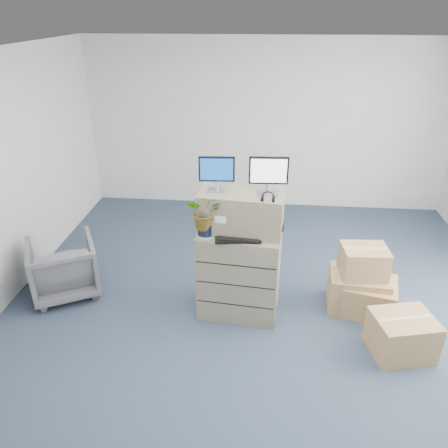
{
  "coord_description": "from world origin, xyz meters",
  "views": [
    {
      "loc": [
        -0.04,
        -3.72,
        3.2
      ],
      "look_at": [
        -0.43,
        0.4,
        1.12
      ],
      "focal_mm": 35.0,
      "sensor_mm": 36.0,
      "label": 1
    }
  ],
  "objects_px": {
    "water_bottle": "(243,220)",
    "monitor_left": "(217,172)",
    "monitor_right": "(269,173)",
    "keyboard": "(238,238)",
    "filing_cabinet_lower": "(239,273)",
    "office_chair": "(63,265)",
    "potted_plant": "(205,216)"
  },
  "relations": [
    {
      "from": "monitor_left",
      "to": "water_bottle",
      "type": "distance_m",
      "value": 0.58
    },
    {
      "from": "monitor_right",
      "to": "keyboard",
      "type": "height_order",
      "value": "monitor_right"
    },
    {
      "from": "keyboard",
      "to": "water_bottle",
      "type": "bearing_deg",
      "value": 69.22
    },
    {
      "from": "monitor_left",
      "to": "monitor_right",
      "type": "bearing_deg",
      "value": -7.7
    },
    {
      "from": "filing_cabinet_lower",
      "to": "monitor_right",
      "type": "xyz_separation_m",
      "value": [
        0.27,
        0.05,
        1.17
      ]
    },
    {
      "from": "filing_cabinet_lower",
      "to": "office_chair",
      "type": "height_order",
      "value": "filing_cabinet_lower"
    },
    {
      "from": "filing_cabinet_lower",
      "to": "water_bottle",
      "type": "bearing_deg",
      "value": 34.11
    },
    {
      "from": "monitor_left",
      "to": "potted_plant",
      "type": "relative_size",
      "value": 0.89
    },
    {
      "from": "water_bottle",
      "to": "potted_plant",
      "type": "xyz_separation_m",
      "value": [
        -0.39,
        -0.11,
        0.08
      ]
    },
    {
      "from": "monitor_left",
      "to": "potted_plant",
      "type": "xyz_separation_m",
      "value": [
        -0.1,
        -0.18,
        -0.42
      ]
    },
    {
      "from": "filing_cabinet_lower",
      "to": "keyboard",
      "type": "distance_m",
      "value": 0.55
    },
    {
      "from": "monitor_right",
      "to": "keyboard",
      "type": "bearing_deg",
      "value": -147.53
    },
    {
      "from": "filing_cabinet_lower",
      "to": "monitor_right",
      "type": "relative_size",
      "value": 2.58
    },
    {
      "from": "monitor_left",
      "to": "office_chair",
      "type": "distance_m",
      "value": 2.29
    },
    {
      "from": "filing_cabinet_lower",
      "to": "potted_plant",
      "type": "height_order",
      "value": "potted_plant"
    },
    {
      "from": "monitor_left",
      "to": "monitor_right",
      "type": "relative_size",
      "value": 0.93
    },
    {
      "from": "keyboard",
      "to": "office_chair",
      "type": "xyz_separation_m",
      "value": [
        -2.13,
        0.33,
        -0.65
      ]
    },
    {
      "from": "keyboard",
      "to": "office_chair",
      "type": "height_order",
      "value": "keyboard"
    },
    {
      "from": "office_chair",
      "to": "potted_plant",
      "type": "bearing_deg",
      "value": 143.78
    },
    {
      "from": "water_bottle",
      "to": "monitor_left",
      "type": "bearing_deg",
      "value": 165.97
    },
    {
      "from": "monitor_left",
      "to": "potted_plant",
      "type": "bearing_deg",
      "value": -122.16
    },
    {
      "from": "keyboard",
      "to": "monitor_left",
      "type": "bearing_deg",
      "value": 128.35
    },
    {
      "from": "monitor_left",
      "to": "office_chair",
      "type": "xyz_separation_m",
      "value": [
        -1.89,
        0.09,
        -1.29
      ]
    },
    {
      "from": "water_bottle",
      "to": "filing_cabinet_lower",
      "type": "bearing_deg",
      "value": -151.49
    },
    {
      "from": "water_bottle",
      "to": "office_chair",
      "type": "xyz_separation_m",
      "value": [
        -2.18,
        0.16,
        -0.78
      ]
    },
    {
      "from": "keyboard",
      "to": "water_bottle",
      "type": "distance_m",
      "value": 0.22
    },
    {
      "from": "monitor_right",
      "to": "water_bottle",
      "type": "xyz_separation_m",
      "value": [
        -0.24,
        -0.03,
        -0.52
      ]
    },
    {
      "from": "monitor_right",
      "to": "filing_cabinet_lower",
      "type": "bearing_deg",
      "value": -172.93
    },
    {
      "from": "keyboard",
      "to": "potted_plant",
      "type": "bearing_deg",
      "value": 163.42
    },
    {
      "from": "keyboard",
      "to": "filing_cabinet_lower",
      "type": "bearing_deg",
      "value": 79.22
    },
    {
      "from": "office_chair",
      "to": "keyboard",
      "type": "bearing_deg",
      "value": 143.51
    },
    {
      "from": "water_bottle",
      "to": "office_chair",
      "type": "bearing_deg",
      "value": 175.83
    }
  ]
}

